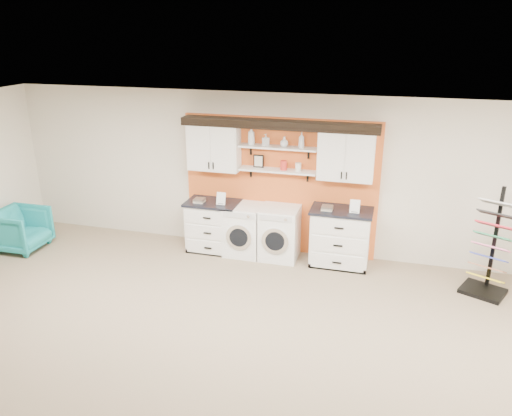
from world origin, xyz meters
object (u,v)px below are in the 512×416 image
(washer, at_px, (244,229))
(sample_rack, at_px, (488,261))
(base_cabinet_right, at_px, (340,237))
(armchair, at_px, (21,229))
(base_cabinet_left, at_px, (214,226))
(dryer, at_px, (279,233))

(washer, relative_size, sample_rack, 0.55)
(sample_rack, bearing_deg, base_cabinet_right, -164.80)
(base_cabinet_right, bearing_deg, armchair, -170.88)
(base_cabinet_left, height_order, washer, base_cabinet_left)
(base_cabinet_left, relative_size, washer, 1.04)
(base_cabinet_left, xyz_separation_m, armchair, (-3.36, -0.90, -0.08))
(armchair, bearing_deg, dryer, -79.39)
(base_cabinet_right, height_order, dryer, base_cabinet_right)
(base_cabinet_left, bearing_deg, dryer, -0.16)
(dryer, bearing_deg, sample_rack, -6.53)
(washer, bearing_deg, armchair, -167.16)
(base_cabinet_left, height_order, armchair, base_cabinet_left)
(base_cabinet_right, relative_size, dryer, 1.11)
(base_cabinet_left, distance_m, armchair, 3.48)
(armchair, bearing_deg, washer, -77.66)
(base_cabinet_left, distance_m, sample_rack, 4.52)
(sample_rack, xyz_separation_m, armchair, (-7.87, -0.52, -0.15))
(base_cabinet_right, distance_m, dryer, 1.05)
(armchair, bearing_deg, base_cabinet_left, -75.48)
(dryer, bearing_deg, base_cabinet_right, 0.18)
(washer, distance_m, armchair, 4.05)
(base_cabinet_right, bearing_deg, dryer, -179.82)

